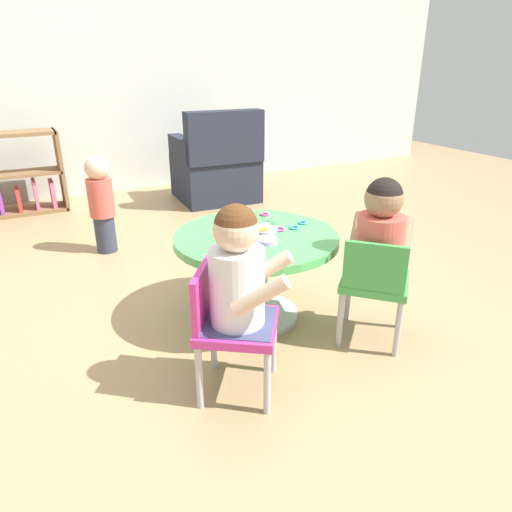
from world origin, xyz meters
TOP-DOWN VIEW (x-y plane):
  - ground_plane at (0.00, 0.00)m, footprint 10.00×10.00m
  - back_wall at (0.00, 3.00)m, footprint 8.00×0.12m
  - craft_table at (0.00, 0.00)m, footprint 0.81×0.81m
  - child_chair_left at (-0.36, -0.46)m, footprint 0.42×0.42m
  - seated_child_left at (-0.33, -0.49)m, footprint 0.44×0.42m
  - child_chair_right at (0.38, -0.45)m, footprint 0.42×0.42m
  - seated_child_right at (0.41, -0.42)m, footprint 0.44×0.43m
  - bookshelf_low at (-1.08, 2.55)m, footprint 0.93×0.28m
  - armchair_dark at (0.70, 2.15)m, footprint 0.75×0.76m
  - toddler_standing at (-0.51, 1.30)m, footprint 0.17×0.17m
  - rolling_pin at (-0.06, -0.00)m, footprint 0.23×0.06m
  - craft_scissors at (0.11, 0.11)m, footprint 0.14×0.09m
  - playdough_blob_0 at (0.06, 0.02)m, footprint 0.13×0.13m
  - playdough_blob_1 at (-0.01, -0.12)m, footprint 0.10×0.10m
  - cookie_cutter_0 at (0.18, 0.25)m, footprint 0.05×0.05m
  - cookie_cutter_1 at (0.13, 0.00)m, footprint 0.06×0.06m
  - cookie_cutter_2 at (0.21, -0.01)m, footprint 0.05×0.05m
  - cookie_cutter_3 at (0.29, 0.03)m, footprint 0.05×0.05m

SIDE VIEW (x-z plane):
  - ground_plane at x=0.00m, z-range 0.00..0.00m
  - bookshelf_low at x=-1.08m, z-range -0.04..0.66m
  - child_chair_left at x=-0.36m, z-range 0.04..0.57m
  - child_chair_right at x=0.38m, z-range 0.04..0.57m
  - armchair_dark at x=0.70m, z-range -0.12..0.73m
  - craft_table at x=0.00m, z-range 0.11..0.57m
  - toddler_standing at x=-0.51m, z-range 0.02..0.70m
  - craft_scissors at x=0.11m, z-range 0.46..0.47m
  - cookie_cutter_0 at x=0.18m, z-range 0.46..0.47m
  - cookie_cutter_1 at x=0.13m, z-range 0.46..0.47m
  - cookie_cutter_2 at x=0.21m, z-range 0.46..0.47m
  - cookie_cutter_3 at x=0.29m, z-range 0.46..0.47m
  - playdough_blob_0 at x=0.06m, z-range 0.46..0.48m
  - playdough_blob_1 at x=-0.01m, z-range 0.46..0.48m
  - rolling_pin at x=-0.06m, z-range 0.46..0.51m
  - seated_child_left at x=-0.33m, z-range 0.28..0.79m
  - seated_child_right at x=0.41m, z-range 0.28..0.79m
  - back_wall at x=0.00m, z-range 0.00..2.80m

